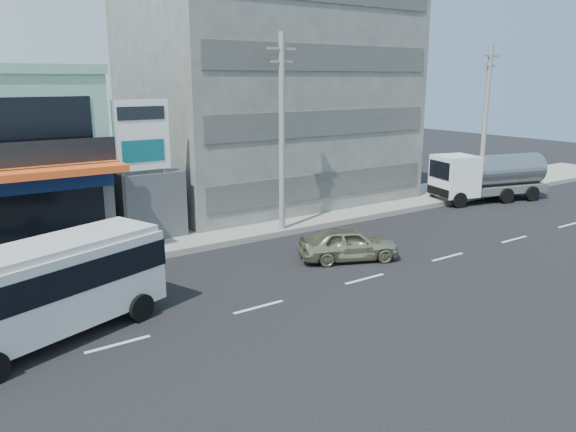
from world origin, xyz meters
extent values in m
plane|color=black|center=(0.00, 0.00, 0.00)|extent=(120.00, 120.00, 0.00)
cube|color=gray|center=(5.00, 9.50, 0.15)|extent=(70.00, 5.00, 0.30)
cube|color=gray|center=(10.00, 15.00, 7.00)|extent=(16.00, 12.00, 14.00)
cube|color=#424347|center=(0.00, 12.00, 1.75)|extent=(3.00, 6.00, 3.50)
cylinder|color=slate|center=(0.00, 11.00, 3.58)|extent=(1.50, 1.50, 0.15)
cylinder|color=gray|center=(-1.50, 9.20, 3.25)|extent=(0.16, 0.16, 6.50)
cylinder|color=gray|center=(0.50, 9.20, 3.25)|extent=(0.16, 0.16, 6.50)
cube|color=white|center=(-0.50, 9.20, 5.30)|extent=(2.60, 0.18, 3.20)
cylinder|color=#999993|center=(6.00, 7.40, 5.00)|extent=(0.30, 0.30, 10.00)
cube|color=#999993|center=(6.00, 7.40, 9.20)|extent=(1.60, 0.12, 0.12)
cube|color=#999993|center=(6.00, 7.40, 8.60)|extent=(1.20, 0.10, 0.10)
cylinder|color=#999993|center=(22.00, 7.40, 5.00)|extent=(0.30, 0.30, 10.00)
cube|color=#999993|center=(22.00, 7.40, 9.20)|extent=(1.60, 0.12, 0.12)
cube|color=#999993|center=(22.00, 7.40, 8.60)|extent=(1.20, 0.10, 0.10)
cube|color=silver|center=(-6.51, 1.50, 1.65)|extent=(7.57, 4.59, 2.38)
cube|color=black|center=(-6.51, 1.50, 2.12)|extent=(7.64, 4.65, 0.88)
cube|color=silver|center=(-6.51, 1.50, 2.94)|extent=(7.31, 4.32, 0.21)
cylinder|color=black|center=(-3.80, 1.27, 0.46)|extent=(0.97, 0.59, 0.93)
cylinder|color=black|center=(-4.56, 3.41, 0.46)|extent=(0.97, 0.59, 0.93)
imported|color=#BBB38F|center=(6.06, 2.26, 0.75)|extent=(4.73, 3.35, 1.50)
cube|color=white|center=(19.09, 7.19, 1.82)|extent=(2.87, 2.87, 2.55)
cube|color=#595956|center=(21.75, 6.50, 0.79)|extent=(8.15, 4.05, 0.49)
cylinder|color=gray|center=(22.70, 6.26, 1.96)|extent=(5.84, 3.37, 2.06)
cylinder|color=black|center=(18.43, 6.19, 0.49)|extent=(1.02, 0.53, 0.98)
cylinder|color=black|center=(18.99, 8.38, 0.49)|extent=(1.02, 0.53, 0.98)
cylinder|color=black|center=(21.95, 5.28, 0.49)|extent=(1.02, 0.53, 0.98)
cylinder|color=black|center=(22.51, 7.47, 0.49)|extent=(1.02, 0.53, 0.98)
cylinder|color=black|center=(23.94, 4.77, 0.49)|extent=(1.02, 0.53, 0.98)
cylinder|color=black|center=(24.51, 6.96, 0.49)|extent=(1.02, 0.53, 0.98)
camera|label=1|loc=(-9.60, -15.71, 7.83)|focal=35.00mm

